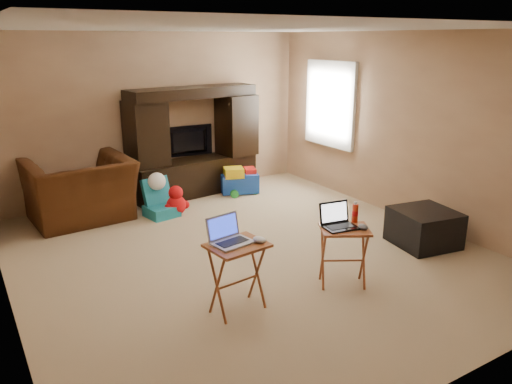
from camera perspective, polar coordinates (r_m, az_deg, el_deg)
floor at (r=5.87m, az=-1.03°, el=-6.98°), size 5.50×5.50×0.00m
ceiling at (r=5.36m, az=-1.18°, el=18.22°), size 5.50×5.50×0.00m
wall_back at (r=7.93m, az=-11.39°, el=8.50°), size 5.00×0.00×5.00m
wall_front at (r=3.50m, az=22.58°, el=-3.48°), size 5.00×0.00×5.00m
wall_right at (r=7.06m, az=16.77°, el=7.07°), size 0.00×5.50×5.50m
window_pane at (r=8.13m, az=8.55°, el=9.91°), size 0.00×1.20×1.20m
window_frame at (r=8.11m, az=8.44°, el=9.91°), size 0.06×1.14×1.34m
entertainment_center at (r=7.93m, az=-7.11°, el=5.73°), size 2.11×0.74×1.69m
television at (r=8.11m, az=-7.70°, el=5.72°), size 0.86×0.17×0.49m
recliner at (r=7.17m, az=-19.44°, el=0.19°), size 1.39×1.23×0.86m
child_rocker at (r=7.07m, az=-10.82°, el=-0.68°), size 0.48×0.53×0.54m
plush_toy at (r=7.13m, az=-9.12°, el=-0.92°), size 0.39×0.32×0.43m
push_toy at (r=8.00m, az=-1.89°, el=1.39°), size 0.71×0.60×0.45m
ottoman at (r=6.36m, az=18.65°, el=-3.87°), size 0.78×0.78×0.43m
tray_table_left at (r=4.58m, az=-2.13°, el=-9.77°), size 0.55×0.46×0.66m
tray_table_right at (r=5.11m, az=9.94°, el=-7.29°), size 0.60×0.57×0.62m
laptop_left at (r=4.41m, az=-2.72°, el=-4.50°), size 0.39×0.34×0.24m
laptop_right at (r=4.94m, az=9.69°, el=-2.80°), size 0.36×0.31×0.24m
mouse_left at (r=4.46m, az=0.40°, el=-5.46°), size 0.13×0.16×0.05m
mouse_right at (r=4.99m, az=12.17°, el=-3.91°), size 0.10×0.13×0.05m
water_bottle at (r=5.14m, az=11.25°, el=-2.37°), size 0.06×0.06×0.19m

